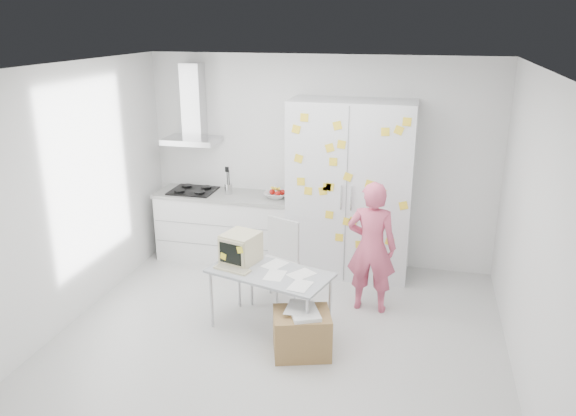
% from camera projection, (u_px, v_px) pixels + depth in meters
% --- Properties ---
extents(floor, '(4.50, 4.00, 0.02)m').
position_uv_depth(floor, '(281.00, 334.00, 5.84)').
color(floor, silver).
rests_on(floor, ground).
extents(walls, '(4.52, 4.01, 2.70)m').
position_uv_depth(walls, '(297.00, 189.00, 6.07)').
color(walls, white).
rests_on(walls, ground).
extents(ceiling, '(4.50, 4.00, 0.02)m').
position_uv_depth(ceiling, '(280.00, 67.00, 4.98)').
color(ceiling, white).
rests_on(ceiling, walls).
extents(counter_run, '(1.84, 0.63, 1.28)m').
position_uv_depth(counter_run, '(226.00, 226.00, 7.52)').
color(counter_run, white).
rests_on(counter_run, ground).
extents(range_hood, '(0.70, 0.48, 1.01)m').
position_uv_depth(range_hood, '(193.00, 112.00, 7.28)').
color(range_hood, silver).
rests_on(range_hood, walls).
extents(tall_cabinet, '(1.50, 0.68, 2.20)m').
position_uv_depth(tall_cabinet, '(350.00, 190.00, 6.93)').
color(tall_cabinet, silver).
rests_on(tall_cabinet, ground).
extents(person, '(0.56, 0.38, 1.49)m').
position_uv_depth(person, '(371.00, 247.00, 6.10)').
color(person, '#D35270').
rests_on(person, ground).
extents(desk, '(1.35, 0.93, 0.98)m').
position_uv_depth(desk, '(251.00, 258.00, 5.82)').
color(desk, '#A8ACB2').
rests_on(desk, ground).
extents(chair, '(0.56, 0.56, 0.97)m').
position_uv_depth(chair, '(277.00, 257.00, 6.35)').
color(chair, beige).
rests_on(chair, ground).
extents(cardboard_box, '(0.65, 0.58, 0.47)m').
position_uv_depth(cardboard_box, '(302.00, 332.00, 5.42)').
color(cardboard_box, olive).
rests_on(cardboard_box, ground).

